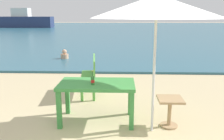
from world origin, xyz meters
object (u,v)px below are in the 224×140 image
beer_bottle_amber (93,80)px  bench_green_right (91,73)px  swimmer_person (64,55)px  side_table_wood (170,108)px  picnic_table_green (97,88)px  boat_cargo_ship (26,21)px  patio_umbrella (156,7)px

beer_bottle_amber → bench_green_right: (-0.26, 1.78, -0.31)m
beer_bottle_amber → swimmer_person: size_ratio=0.65×
side_table_wood → bench_green_right: size_ratio=0.44×
picnic_table_green → boat_cargo_ship: bearing=113.4°
side_table_wood → boat_cargo_ship: size_ratio=0.07×
beer_bottle_amber → swimmer_person: beer_bottle_amber is taller
side_table_wood → bench_green_right: bench_green_right is taller
boat_cargo_ship → side_table_wood: bearing=-64.8°
patio_umbrella → swimmer_person: patio_umbrella is taller
side_table_wood → bench_green_right: bearing=132.1°
patio_umbrella → swimmer_person: 7.50m
side_table_wood → swimmer_person: bearing=117.9°
bench_green_right → side_table_wood: bearing=-47.9°
boat_cargo_ship → picnic_table_green: bearing=-66.6°
beer_bottle_amber → swimmer_person: (-2.00, 6.35, -0.61)m
picnic_table_green → bench_green_right: bench_green_right is taller
patio_umbrella → boat_cargo_ship: 35.69m
beer_bottle_amber → patio_umbrella: (1.06, -0.23, 1.26)m
bench_green_right → boat_cargo_ship: 33.31m
beer_bottle_amber → side_table_wood: bearing=-1.9°
patio_umbrella → picnic_table_green: bearing=159.5°
beer_bottle_amber → patio_umbrella: 1.66m
bench_green_right → boat_cargo_ship: size_ratio=0.16×
picnic_table_green → patio_umbrella: size_ratio=0.61×
patio_umbrella → side_table_wood: patio_umbrella is taller
side_table_wood → boat_cargo_ship: 35.66m
bench_green_right → swimmer_person: size_ratio=3.01×
beer_bottle_amber → patio_umbrella: bearing=-12.5°
patio_umbrella → boat_cargo_ship: boat_cargo_ship is taller
picnic_table_green → patio_umbrella: (1.00, -0.37, 1.47)m
picnic_table_green → swimmer_person: 6.56m
bench_green_right → beer_bottle_amber: bearing=-81.7°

